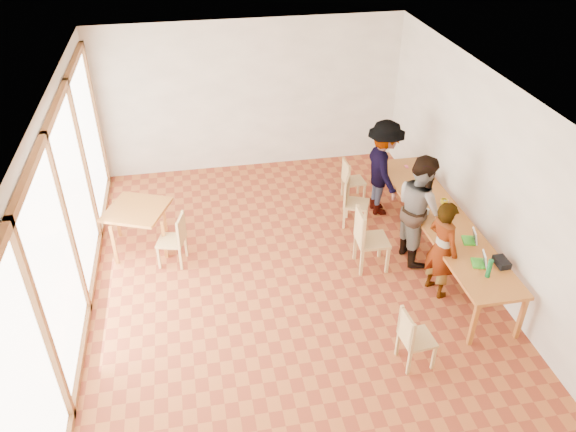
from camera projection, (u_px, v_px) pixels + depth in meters
name	position (u px, v px, depth m)	size (l,w,h in m)	color
ground	(289.00, 285.00, 8.56)	(8.00, 8.00, 0.00)	#A35227
wall_back	(251.00, 97.00, 11.02)	(6.00, 0.10, 3.00)	white
wall_right	(490.00, 182.00, 8.20)	(0.10, 8.00, 3.00)	white
window_wall	(65.00, 224.00, 7.28)	(0.10, 8.00, 3.00)	white
ceiling	(289.00, 97.00, 6.90)	(6.00, 8.00, 0.04)	white
communal_table	(441.00, 219.00, 8.82)	(0.80, 4.00, 0.75)	#A25824
side_table	(137.00, 212.00, 9.04)	(0.90, 0.90, 0.75)	#A25824
chair_near	(412.00, 334.00, 6.99)	(0.43, 0.43, 0.45)	tan
chair_mid	(366.00, 234.00, 8.61)	(0.50, 0.50, 0.55)	tan
chair_far	(351.00, 197.00, 9.68)	(0.55, 0.55, 0.47)	tan
chair_empty	(350.00, 176.00, 10.39)	(0.40, 0.40, 0.43)	tan
chair_spare	(176.00, 235.00, 8.75)	(0.50, 0.50, 0.47)	tan
person_near	(442.00, 249.00, 8.04)	(0.57, 0.37, 1.55)	gray
person_mid	(420.00, 208.00, 8.72)	(0.88, 0.68, 1.81)	gray
person_far	(383.00, 168.00, 9.85)	(1.14, 0.66, 1.77)	gray
laptop_near	(481.00, 261.00, 7.76)	(0.25, 0.27, 0.19)	green
laptop_mid	(472.00, 238.00, 8.21)	(0.25, 0.27, 0.19)	green
laptop_far	(424.00, 181.00, 9.60)	(0.31, 0.33, 0.23)	green
yellow_mug	(444.00, 202.00, 9.07)	(0.12, 0.12, 0.09)	yellow
green_bottle	(489.00, 268.00, 7.49)	(0.07, 0.07, 0.28)	#12632C
clear_glass	(427.00, 212.00, 8.83)	(0.07, 0.07, 0.09)	silver
condiment_cup	(446.00, 202.00, 9.10)	(0.08, 0.08, 0.06)	white
pink_phone	(407.00, 167.00, 10.16)	(0.05, 0.10, 0.01)	#DC4D74
black_pouch	(502.00, 262.00, 7.75)	(0.16, 0.26, 0.09)	black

